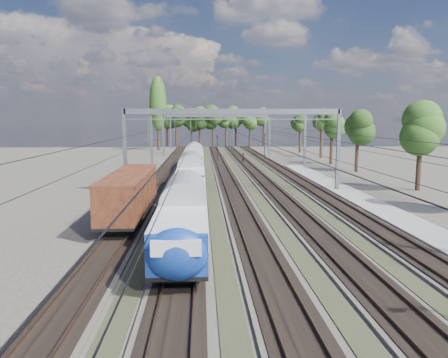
{
  "coord_description": "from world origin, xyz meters",
  "views": [
    {
      "loc": [
        -3.42,
        -16.77,
        7.84
      ],
      "look_at": [
        -1.47,
        20.2,
        2.8
      ],
      "focal_mm": 35.0,
      "sensor_mm": 36.0,
      "label": 1
    }
  ],
  "objects_px": {
    "signal_far": "(265,143)",
    "signal_near": "(217,144)",
    "freight_boxcar": "(130,193)",
    "worker": "(243,158)",
    "emu_train": "(191,169)"
  },
  "relations": [
    {
      "from": "worker",
      "to": "signal_far",
      "type": "xyz_separation_m",
      "value": [
        4.74,
        5.78,
        2.45
      ]
    },
    {
      "from": "freight_boxcar",
      "to": "signal_near",
      "type": "bearing_deg",
      "value": 80.01
    },
    {
      "from": "worker",
      "to": "signal_far",
      "type": "distance_m",
      "value": 7.87
    },
    {
      "from": "emu_train",
      "to": "signal_far",
      "type": "distance_m",
      "value": 40.03
    },
    {
      "from": "freight_boxcar",
      "to": "signal_far",
      "type": "height_order",
      "value": "signal_far"
    },
    {
      "from": "signal_far",
      "to": "signal_near",
      "type": "bearing_deg",
      "value": -162.51
    },
    {
      "from": "signal_far",
      "to": "freight_boxcar",
      "type": "bearing_deg",
      "value": -102.36
    },
    {
      "from": "emu_train",
      "to": "freight_boxcar",
      "type": "bearing_deg",
      "value": -108.41
    },
    {
      "from": "emu_train",
      "to": "signal_near",
      "type": "relative_size",
      "value": 11.97
    },
    {
      "from": "worker",
      "to": "signal_near",
      "type": "xyz_separation_m",
      "value": [
        -4.63,
        4.06,
        2.28
      ]
    },
    {
      "from": "freight_boxcar",
      "to": "signal_near",
      "type": "xyz_separation_m",
      "value": [
        8.71,
        49.45,
        0.99
      ]
    },
    {
      "from": "freight_boxcar",
      "to": "signal_far",
      "type": "distance_m",
      "value": 54.29
    },
    {
      "from": "worker",
      "to": "freight_boxcar",
      "type": "bearing_deg",
      "value": 175.06
    },
    {
      "from": "worker",
      "to": "signal_near",
      "type": "distance_m",
      "value": 6.57
    },
    {
      "from": "signal_near",
      "to": "worker",
      "type": "bearing_deg",
      "value": -64.87
    }
  ]
}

